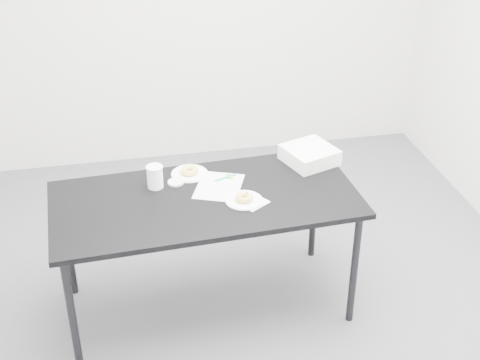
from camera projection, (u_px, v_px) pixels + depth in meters
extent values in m
plane|color=#45454A|center=(234.00, 300.00, 4.16)|extent=(4.00, 4.00, 0.00)
cube|color=black|center=(205.00, 200.00, 3.73)|extent=(1.75, 0.89, 0.03)
cylinder|color=black|center=(72.00, 316.00, 3.48)|extent=(0.04, 0.04, 0.75)
cylinder|color=black|center=(68.00, 243.00, 4.04)|extent=(0.04, 0.04, 0.75)
cylinder|color=black|center=(354.00, 269.00, 3.82)|extent=(0.04, 0.04, 0.75)
cylinder|color=black|center=(314.00, 208.00, 4.38)|extent=(0.04, 0.04, 0.75)
cube|color=white|center=(219.00, 186.00, 3.83)|extent=(0.35, 0.39, 0.00)
cube|color=green|center=(229.00, 177.00, 3.92)|extent=(0.07, 0.07, 0.00)
cylinder|color=#0D8993|center=(226.00, 177.00, 3.91)|extent=(0.14, 0.06, 0.01)
cube|color=white|center=(252.00, 202.00, 3.68)|extent=(0.20, 0.20, 0.00)
cylinder|color=white|center=(244.00, 200.00, 3.69)|extent=(0.21, 0.21, 0.01)
torus|color=gold|center=(244.00, 197.00, 3.68)|extent=(0.13, 0.13, 0.03)
cylinder|color=white|center=(190.00, 174.00, 3.95)|extent=(0.22, 0.22, 0.01)
torus|color=gold|center=(189.00, 171.00, 3.94)|extent=(0.11, 0.11, 0.03)
cylinder|color=white|center=(155.00, 177.00, 3.79)|extent=(0.09, 0.09, 0.14)
cylinder|color=silver|center=(176.00, 182.00, 3.86)|extent=(0.09, 0.09, 0.01)
cube|color=white|center=(309.00, 155.00, 4.06)|extent=(0.36, 0.36, 0.09)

